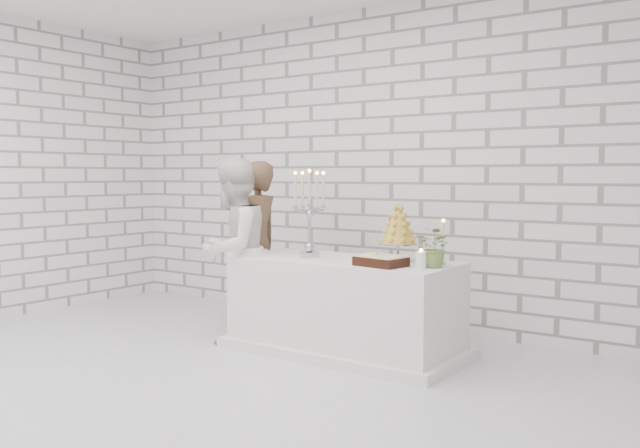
{
  "coord_description": "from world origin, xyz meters",
  "views": [
    {
      "loc": [
        3.42,
        -3.08,
        1.42
      ],
      "look_at": [
        0.47,
        1.11,
        1.05
      ],
      "focal_mm": 38.02,
      "sensor_mm": 36.0,
      "label": 1
    }
  ],
  "objects_px": {
    "bride": "(233,250)",
    "candelabra": "(310,213)",
    "groom": "(256,246)",
    "cake_table": "(344,306)",
    "croquembouche": "(398,232)"
  },
  "relations": [
    {
      "from": "groom",
      "to": "croquembouche",
      "type": "height_order",
      "value": "groom"
    },
    {
      "from": "bride",
      "to": "croquembouche",
      "type": "height_order",
      "value": "bride"
    },
    {
      "from": "bride",
      "to": "croquembouche",
      "type": "xyz_separation_m",
      "value": [
        1.39,
        0.36,
        0.2
      ]
    },
    {
      "from": "bride",
      "to": "croquembouche",
      "type": "relative_size",
      "value": 3.36
    },
    {
      "from": "groom",
      "to": "cake_table",
      "type": "bearing_deg",
      "value": 79.87
    },
    {
      "from": "bride",
      "to": "candelabra",
      "type": "xyz_separation_m",
      "value": [
        0.67,
        0.19,
        0.33
      ]
    },
    {
      "from": "bride",
      "to": "candelabra",
      "type": "relative_size",
      "value": 2.17
    },
    {
      "from": "bride",
      "to": "groom",
      "type": "bearing_deg",
      "value": -172.63
    },
    {
      "from": "candelabra",
      "to": "cake_table",
      "type": "bearing_deg",
      "value": 8.26
    },
    {
      "from": "cake_table",
      "to": "candelabra",
      "type": "xyz_separation_m",
      "value": [
        -0.31,
        -0.05,
        0.73
      ]
    },
    {
      "from": "cake_table",
      "to": "groom",
      "type": "relative_size",
      "value": 1.16
    },
    {
      "from": "candelabra",
      "to": "croquembouche",
      "type": "xyz_separation_m",
      "value": [
        0.72,
        0.17,
        -0.13
      ]
    },
    {
      "from": "candelabra",
      "to": "croquembouche",
      "type": "bearing_deg",
      "value": 13.36
    },
    {
      "from": "groom",
      "to": "bride",
      "type": "distance_m",
      "value": 0.46
    },
    {
      "from": "groom",
      "to": "candelabra",
      "type": "relative_size",
      "value": 2.15
    }
  ]
}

